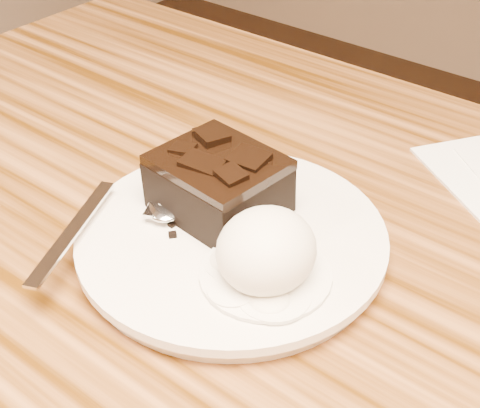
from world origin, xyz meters
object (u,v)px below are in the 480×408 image
Objects in this scene: spoon at (170,206)px; plate at (232,242)px; brownie at (219,187)px; ice_cream_scoop at (266,250)px.

plate is at bearing -13.02° from spoon.
spoon is at bearing -169.52° from plate.
brownie reaches higher than plate.
brownie is (-0.03, 0.02, 0.03)m from plate.
brownie is at bearing 19.27° from spoon.
brownie is 1.25× the size of ice_cream_scoop.
spoon is at bearing -137.23° from brownie.
ice_cream_scoop reaches higher than spoon.
ice_cream_scoop is (0.05, -0.02, 0.03)m from plate.
plate is 3.28× the size of ice_cream_scoop.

